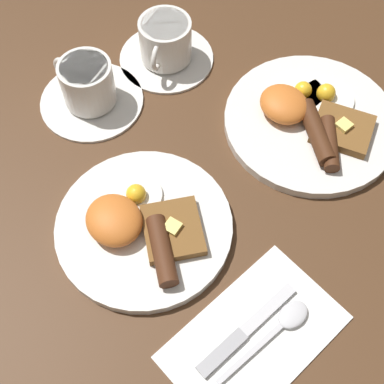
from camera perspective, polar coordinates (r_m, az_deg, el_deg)
The scene contains 8 objects.
ground_plane at distance 0.74m, azimuth -5.09°, elevation -3.99°, with size 3.00×3.00×0.00m, color #4C301C.
breakfast_plate_near at distance 0.73m, azimuth -5.38°, elevation -3.61°, with size 0.24×0.24×0.05m.
breakfast_plate_far at distance 0.84m, azimuth 12.51°, elevation 7.58°, with size 0.27×0.27×0.05m.
teacup_near at distance 0.85m, azimuth -11.00°, elevation 10.85°, with size 0.16×0.16×0.08m.
teacup_far at distance 0.90m, azimuth -2.84°, elevation 15.40°, with size 0.16×0.16×0.08m.
napkin at distance 0.69m, azimuth 6.63°, elevation -15.09°, with size 0.13×0.22×0.01m, color white.
knife at distance 0.68m, azimuth 5.40°, elevation -14.79°, with size 0.02×0.16×0.01m.
spoon at distance 0.69m, azimuth 9.67°, elevation -13.67°, with size 0.03×0.15×0.01m.
Camera 1 is at (0.30, -0.16, 0.66)m, focal length 50.00 mm.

